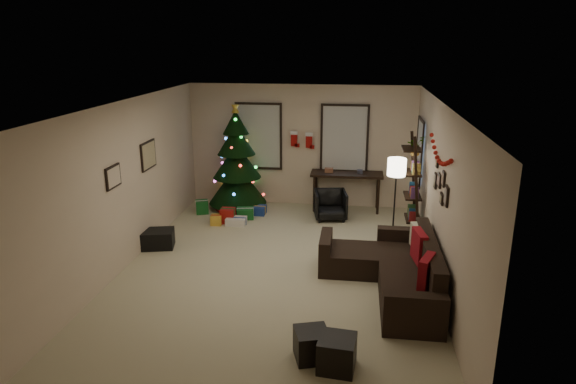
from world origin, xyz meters
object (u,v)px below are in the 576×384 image
Objects in this scene: desk at (347,177)px; bookshelf at (414,189)px; desk_chair at (330,205)px; sofa at (395,271)px; christmas_tree at (237,165)px.

desk is 0.78× the size of bookshelf.
desk reaches higher than desk_chair.
desk_chair is (-1.14, 2.96, 0.04)m from sofa.
sofa is 3.73m from desk.
sofa is 1.26× the size of bookshelf.
christmas_tree is 1.19× the size of bookshelf.
desk is 0.84m from desk_chair.
christmas_tree reaches higher than sofa.
sofa is 1.62× the size of desk.
desk_chair is 1.92m from bookshelf.
sofa is at bearing -77.04° from desk.
bookshelf reaches higher than sofa.
desk_chair is (2.09, -0.46, -0.68)m from christmas_tree.
christmas_tree is 2.25m from desk_chair.
christmas_tree is at bearing 133.38° from sofa.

